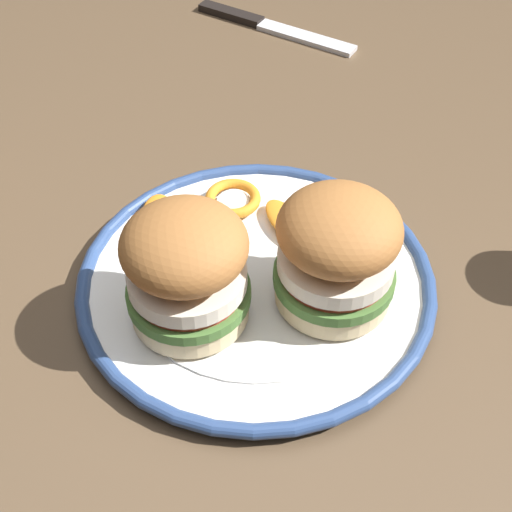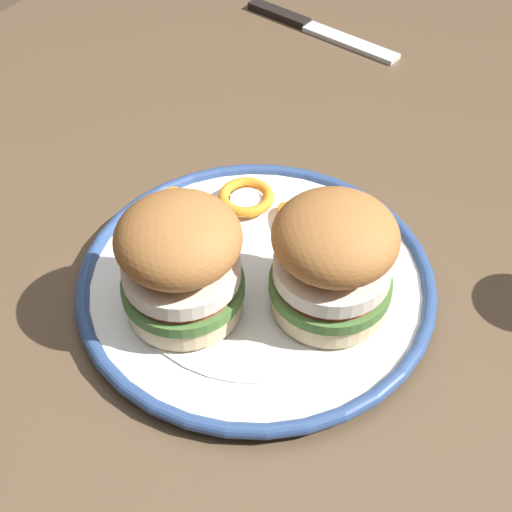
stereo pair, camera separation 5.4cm
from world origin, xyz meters
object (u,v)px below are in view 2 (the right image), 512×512
object	(u,v)px
dinner_plate	(256,282)
table_knife	(310,27)
sandwich_half_left	(333,259)
sandwich_half_right	(180,261)
dining_table	(284,290)

from	to	relation	value
dinner_plate	table_knife	size ratio (longest dim) A/B	1.35
dinner_plate	table_knife	bearing A→B (deg)	22.04
dinner_plate	table_knife	distance (m)	0.44
sandwich_half_left	table_knife	world-z (taller)	sandwich_half_left
sandwich_half_right	dining_table	bearing A→B (deg)	-8.41
dinner_plate	table_knife	world-z (taller)	dinner_plate
dinner_plate	sandwich_half_right	xyz separation A→B (m)	(-0.06, 0.03, 0.06)
dining_table	table_knife	bearing A→B (deg)	24.58
sandwich_half_left	table_knife	bearing A→B (deg)	29.58
dinner_plate	sandwich_half_left	size ratio (longest dim) A/B	2.30
table_knife	dining_table	bearing A→B (deg)	-155.42
dinner_plate	sandwich_half_right	distance (m)	0.09
dining_table	dinner_plate	xyz separation A→B (m)	(-0.07, -0.01, 0.09)
sandwich_half_left	sandwich_half_right	bearing A→B (deg)	121.98
dinner_plate	dining_table	bearing A→B (deg)	9.35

